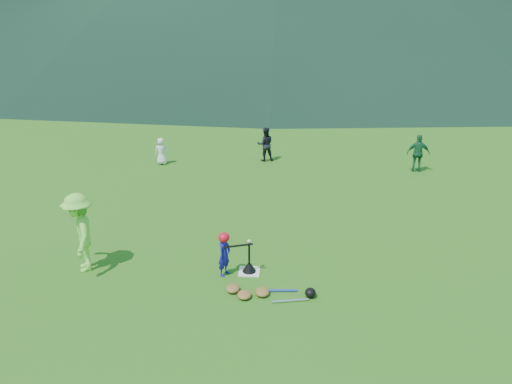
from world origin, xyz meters
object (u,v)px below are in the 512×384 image
Objects in this scene: adult_coach at (80,233)px; fielder_b at (265,144)px; fielder_a at (161,151)px; home_plate at (249,272)px; batter_child at (224,255)px; fielder_c at (418,153)px; equipment_pile at (262,292)px; batting_tee at (249,267)px.

adult_coach is 8.96m from fielder_b.
adult_coach reaches higher than fielder_a.
batter_child is at bearing -165.20° from home_plate.
fielder_c is at bearing 171.36° from fielder_a.
fielder_c is at bearing 58.53° from equipment_pile.
adult_coach is 2.57× the size of batting_tee.
equipment_pile is at bearing 62.34° from fielder_c.
fielder_b is (3.69, 0.65, 0.14)m from fielder_a.
home_plate is 0.12m from batting_tee.
batter_child reaches higher than home_plate.
fielder_b is 9.04m from equipment_pile.
fielder_c is (5.24, -0.97, 0.03)m from fielder_b.
equipment_pile is (0.84, -0.76, -0.41)m from batter_child.
equipment_pile is at bearing -69.89° from batting_tee.
batter_child is 8.28m from fielder_b.
batting_tee is at bearing 78.31° from fielder_b.
equipment_pile reaches higher than home_plate.
home_plate is 0.26× the size of adult_coach.
equipment_pile is at bearing -69.89° from home_plate.
home_plate is at bearing 68.74° from adult_coach.
adult_coach is at bearing 43.04° from fielder_c.
fielder_b is 8.14m from batting_tee.
adult_coach is at bearing -178.87° from home_plate.
home_plate is 0.66× the size of batting_tee.
fielder_a is 8.94m from fielder_c.
fielder_b reaches higher than fielder_a.
fielder_a reaches higher than equipment_pile.
fielder_a is (-3.68, 7.47, 0.47)m from home_plate.
batter_child is 1.41× the size of batting_tee.
batting_tee reaches higher than home_plate.
batter_child is (-0.52, -0.14, 0.47)m from home_plate.
batter_child is at bearing -165.20° from batting_tee.
equipment_pile is at bearing 55.80° from adult_coach.
adult_coach is 4.09m from equipment_pile.
fielder_a is 0.77× the size of fielder_b.
adult_coach is 11.43m from fielder_c.
fielder_b reaches higher than home_plate.
fielder_c is 9.46m from equipment_pile.
fielder_c is 8.90m from batting_tee.
fielder_b reaches higher than equipment_pile.
batter_child is 8.24m from fielder_a.
batter_child is at bearing 55.47° from fielder_c.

